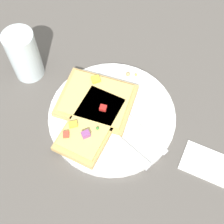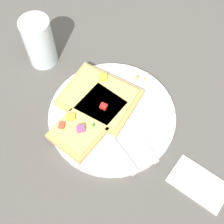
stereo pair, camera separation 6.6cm
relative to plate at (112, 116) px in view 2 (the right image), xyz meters
The scene contains 9 objects.
ground_plane 0.01m from the plate, ahead, with size 4.00×4.00×0.00m, color #56514C.
plate is the anchor object (origin of this frame).
fork 0.02m from the plate, 27.48° to the left, with size 0.21×0.10×0.01m.
knife 0.06m from the plate, 57.73° to the right, with size 0.21×0.08×0.01m.
pizza_slice_main 0.05m from the plate, 163.26° to the left, with size 0.17×0.14×0.03m.
pizza_slice_corner 0.05m from the plate, 123.14° to the right, with size 0.10×0.18×0.03m.
crumb_scatter 0.03m from the plate, 81.56° to the left, with size 0.04×0.13×0.01m.
drinking_glass 0.23m from the plate, behind, with size 0.07×0.07×0.12m.
napkin 0.22m from the plate, ahead, with size 0.11×0.07×0.01m.
Camera 2 is at (0.19, -0.25, 0.60)m, focal length 50.00 mm.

